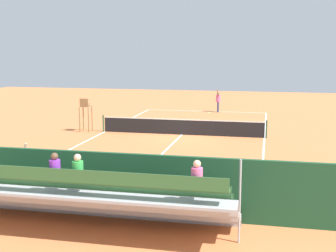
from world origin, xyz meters
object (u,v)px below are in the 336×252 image
Objects in this scene: equipment_bag at (120,202)px; umpire_chair at (85,111)px; tennis_racket at (209,113)px; courtside_bench at (168,193)px; tennis_player at (218,100)px; line_judge at (22,169)px; bleacher_stand at (90,198)px; tennis_net at (182,127)px; tennis_ball_near at (187,114)px.

umpire_chair is at bearing -63.33° from equipment_bag.
equipment_bag is (-6.61, 13.16, -1.13)m from umpire_chair.
courtside_bench is at bearing 93.97° from tennis_racket.
tennis_player reaches higher than tennis_racket.
equipment_bag is at bearing 175.70° from line_judge.
bleacher_stand is at bearing 47.95° from courtside_bench.
equipment_bag is (-0.41, 13.40, -0.32)m from tennis_net.
bleacher_stand is at bearing 93.34° from tennis_ball_near.
tennis_ball_near is at bearing -118.11° from umpire_chair.
line_judge reaches higher than courtside_bench.
bleacher_stand is at bearing 90.52° from tennis_net.
courtside_bench is 0.93× the size of line_judge.
bleacher_stand reaches higher than tennis_net.
tennis_net is at bearing -177.76° from umpire_chair.
bleacher_stand is 4.23× the size of umpire_chair.
line_judge is at bearing 102.55° from umpire_chair.
line_judge is at bearing 84.69° from tennis_ball_near.
courtside_bench reaches higher than tennis_ball_near.
bleacher_stand reaches higher than equipment_bag.
tennis_player is at bearing -95.61° from tennis_net.
tennis_net is at bearing -104.26° from line_judge.
tennis_racket is at bearing -86.03° from courtside_bench.
tennis_net is 1.14× the size of bleacher_stand.
tennis_net is at bearing 84.39° from tennis_player.
courtside_bench is (-2.03, 13.27, 0.06)m from tennis_net.
tennis_player is 29.18× the size of tennis_ball_near.
equipment_bag is at bearing 94.32° from tennis_ball_near.
tennis_racket is (0.01, -23.54, -0.16)m from equipment_bag.
tennis_ball_near is at bearing -95.31° from line_judge.
tennis_player is (-0.64, -24.14, 0.84)m from equipment_bag.
umpire_chair is at bearing -67.26° from bleacher_stand.
bleacher_stand is (-0.14, 15.37, 0.43)m from tennis_net.
umpire_chair reaches higher than equipment_bag.
tennis_net is 4.81× the size of umpire_chair.
courtside_bench is 1.67m from equipment_bag.
tennis_player is 3.09m from tennis_ball_near.
courtside_bench is at bearing 98.69° from tennis_net.
umpire_chair reaches higher than tennis_ball_near.
tennis_racket is 2.05m from tennis_ball_near.
tennis_player is at bearing -87.68° from courtside_bench.
umpire_chair is 12.37m from tennis_racket.
umpire_chair is at bearing 61.89° from tennis_ball_near.
umpire_chair is at bearing 57.54° from tennis_racket.
umpire_chair is at bearing -77.45° from line_judge.
line_judge is at bearing 75.74° from tennis_net.
umpire_chair is 1.11× the size of line_judge.
umpire_chair is at bearing 2.24° from tennis_net.
courtside_bench is (-1.89, -2.10, -0.37)m from bleacher_stand.
courtside_bench is at bearing 98.46° from tennis_ball_near.
courtside_bench is at bearing 178.36° from line_judge.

